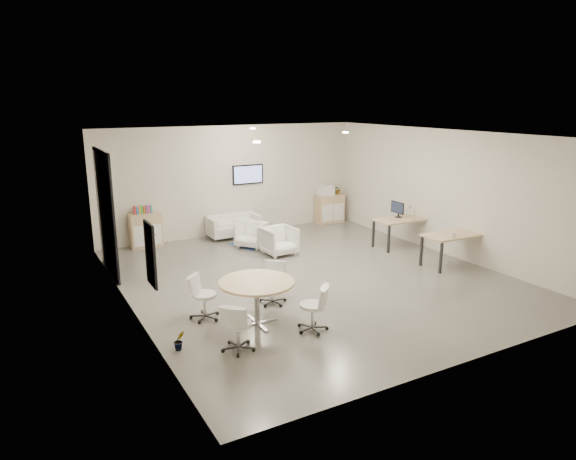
{
  "coord_description": "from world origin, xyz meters",
  "views": [
    {
      "loc": [
        -5.82,
        -9.42,
        3.93
      ],
      "look_at": [
        -0.38,
        0.4,
        1.06
      ],
      "focal_mm": 32.0,
      "sensor_mm": 36.0,
      "label": 1
    }
  ],
  "objects_px": {
    "sideboard_right": "(329,209)",
    "armchair_left": "(251,234)",
    "sideboard_left": "(146,230)",
    "desk_rear": "(402,221)",
    "armchair_right": "(279,239)",
    "loveseat": "(233,226)",
    "round_table": "(257,286)",
    "desk_front": "(453,237)"
  },
  "relations": [
    {
      "from": "sideboard_left",
      "to": "round_table",
      "type": "distance_m",
      "value": 5.98
    },
    {
      "from": "sideboard_left",
      "to": "sideboard_right",
      "type": "bearing_deg",
      "value": -0.07
    },
    {
      "from": "sideboard_right",
      "to": "round_table",
      "type": "distance_m",
      "value": 8.09
    },
    {
      "from": "loveseat",
      "to": "armchair_right",
      "type": "xyz_separation_m",
      "value": [
        0.34,
        -2.23,
        0.09
      ]
    },
    {
      "from": "armchair_left",
      "to": "armchair_right",
      "type": "height_order",
      "value": "armchair_right"
    },
    {
      "from": "armchair_right",
      "to": "armchair_left",
      "type": "bearing_deg",
      "value": 104.73
    },
    {
      "from": "armchair_right",
      "to": "round_table",
      "type": "bearing_deg",
      "value": -126.96
    },
    {
      "from": "armchair_right",
      "to": "sideboard_right",
      "type": "bearing_deg",
      "value": 33.59
    },
    {
      "from": "sideboard_right",
      "to": "loveseat",
      "type": "distance_m",
      "value": 3.46
    },
    {
      "from": "sideboard_left",
      "to": "sideboard_right",
      "type": "height_order",
      "value": "sideboard_left"
    },
    {
      "from": "sideboard_left",
      "to": "armchair_left",
      "type": "height_order",
      "value": "sideboard_left"
    },
    {
      "from": "sideboard_left",
      "to": "desk_rear",
      "type": "distance_m",
      "value": 6.97
    },
    {
      "from": "armchair_right",
      "to": "sideboard_left",
      "type": "bearing_deg",
      "value": 136.61
    },
    {
      "from": "sideboard_right",
      "to": "loveseat",
      "type": "relative_size",
      "value": 0.61
    },
    {
      "from": "desk_rear",
      "to": "desk_front",
      "type": "height_order",
      "value": "desk_rear"
    },
    {
      "from": "sideboard_right",
      "to": "armchair_right",
      "type": "distance_m",
      "value": 3.91
    },
    {
      "from": "sideboard_left",
      "to": "round_table",
      "type": "relative_size",
      "value": 0.7
    },
    {
      "from": "sideboard_left",
      "to": "round_table",
      "type": "height_order",
      "value": "sideboard_left"
    },
    {
      "from": "round_table",
      "to": "desk_rear",
      "type": "bearing_deg",
      "value": 25.07
    },
    {
      "from": "armchair_left",
      "to": "desk_front",
      "type": "relative_size",
      "value": 0.49
    },
    {
      "from": "armchair_left",
      "to": "armchair_right",
      "type": "relative_size",
      "value": 0.93
    },
    {
      "from": "desk_rear",
      "to": "armchair_right",
      "type": "bearing_deg",
      "value": 164.68
    },
    {
      "from": "sideboard_left",
      "to": "desk_rear",
      "type": "xyz_separation_m",
      "value": [
        6.12,
        -3.32,
        0.24
      ]
    },
    {
      "from": "desk_rear",
      "to": "desk_front",
      "type": "xyz_separation_m",
      "value": [
        -0.01,
        -1.86,
        -0.01
      ]
    },
    {
      "from": "loveseat",
      "to": "armchair_right",
      "type": "distance_m",
      "value": 2.26
    },
    {
      "from": "loveseat",
      "to": "desk_rear",
      "type": "distance_m",
      "value": 4.83
    },
    {
      "from": "armchair_left",
      "to": "desk_front",
      "type": "distance_m",
      "value": 5.24
    },
    {
      "from": "round_table",
      "to": "armchair_right",
      "type": "bearing_deg",
      "value": 56.65
    },
    {
      "from": "desk_front",
      "to": "round_table",
      "type": "bearing_deg",
      "value": -169.6
    },
    {
      "from": "sideboard_right",
      "to": "armchair_left",
      "type": "xyz_separation_m",
      "value": [
        -3.45,
        -1.37,
        -0.09
      ]
    },
    {
      "from": "sideboard_right",
      "to": "loveseat",
      "type": "xyz_separation_m",
      "value": [
        -3.45,
        -0.13,
        -0.15
      ]
    },
    {
      "from": "armchair_right",
      "to": "desk_rear",
      "type": "height_order",
      "value": "armchair_right"
    },
    {
      "from": "sideboard_right",
      "to": "desk_front",
      "type": "height_order",
      "value": "sideboard_right"
    },
    {
      "from": "sideboard_right",
      "to": "desk_rear",
      "type": "distance_m",
      "value": 3.33
    },
    {
      "from": "desk_rear",
      "to": "round_table",
      "type": "height_order",
      "value": "round_table"
    },
    {
      "from": "desk_front",
      "to": "round_table",
      "type": "relative_size",
      "value": 1.14
    },
    {
      "from": "armchair_right",
      "to": "round_table",
      "type": "xyz_separation_m",
      "value": [
        -2.36,
        -3.58,
        0.33
      ]
    },
    {
      "from": "sideboard_right",
      "to": "desk_rear",
      "type": "bearing_deg",
      "value": -87.29
    },
    {
      "from": "loveseat",
      "to": "desk_rear",
      "type": "xyz_separation_m",
      "value": [
        3.61,
        -3.18,
        0.4
      ]
    },
    {
      "from": "loveseat",
      "to": "desk_front",
      "type": "distance_m",
      "value": 6.21
    },
    {
      "from": "desk_rear",
      "to": "round_table",
      "type": "distance_m",
      "value": 6.22
    },
    {
      "from": "sideboard_right",
      "to": "desk_rear",
      "type": "height_order",
      "value": "sideboard_right"
    }
  ]
}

